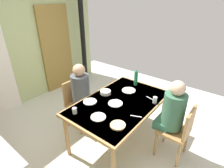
{
  "coord_description": "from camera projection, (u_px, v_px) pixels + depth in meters",
  "views": [
    {
      "loc": [
        -1.66,
        -1.52,
        2.19
      ],
      "look_at": [
        0.19,
        -0.08,
        1.01
      ],
      "focal_mm": 28.55,
      "sensor_mm": 36.0,
      "label": 1
    }
  ],
  "objects": [
    {
      "name": "dinner_plate_near_left",
      "position": [
        98.0,
        117.0,
        2.32
      ],
      "size": [
        0.2,
        0.2,
        0.01
      ],
      "primitive_type": "cylinder",
      "color": "white",
      "rests_on": "dining_table"
    },
    {
      "name": "person_far_diner",
      "position": [
        81.0,
        89.0,
        2.96
      ],
      "size": [
        0.3,
        0.37,
        0.77
      ],
      "rotation": [
        0.0,
        0.0,
        3.14
      ],
      "color": "#4A534D",
      "rests_on": "ground_plane"
    },
    {
      "name": "serving_bowl_center",
      "position": [
        106.0,
        92.0,
        2.86
      ],
      "size": [
        0.17,
        0.17,
        0.05
      ],
      "primitive_type": "cylinder",
      "color": "silver",
      "rests_on": "dining_table"
    },
    {
      "name": "dining_table",
      "position": [
        120.0,
        105.0,
        2.69
      ],
      "size": [
        1.56,
        0.99,
        0.76
      ],
      "color": "#A57A47",
      "rests_on": "ground_plane"
    },
    {
      "name": "wall_back",
      "position": [
        17.0,
        38.0,
        3.58
      ],
      "size": [
        4.01,
        0.1,
        2.8
      ],
      "primitive_type": "cube",
      "color": "#B2C183",
      "rests_on": "ground_plane"
    },
    {
      "name": "dinner_plate_far_center",
      "position": [
        90.0,
        102.0,
        2.65
      ],
      "size": [
        0.2,
        0.2,
        0.01
      ],
      "primitive_type": "cylinder",
      "color": "white",
      "rests_on": "dining_table"
    },
    {
      "name": "bread_plate_sliced",
      "position": [
        118.0,
        125.0,
        2.17
      ],
      "size": [
        0.19,
        0.19,
        0.02
      ],
      "primitive_type": "cylinder",
      "color": "#DBB77A",
      "rests_on": "dining_table"
    },
    {
      "name": "cutlery_fork_near",
      "position": [
        136.0,
        116.0,
        2.34
      ],
      "size": [
        0.07,
        0.14,
        0.0
      ],
      "primitive_type": "cube",
      "rotation": [
        0.0,
        0.0,
        5.1
      ],
      "color": "silver",
      "rests_on": "dining_table"
    },
    {
      "name": "drinking_glass_by_near_diner",
      "position": [
        75.0,
        111.0,
        2.38
      ],
      "size": [
        0.06,
        0.06,
        0.09
      ],
      "primitive_type": "cylinder",
      "color": "silver",
      "rests_on": "dining_table"
    },
    {
      "name": "dinner_plate_far_side",
      "position": [
        129.0,
        90.0,
        2.96
      ],
      "size": [
        0.22,
        0.22,
        0.01
      ],
      "primitive_type": "cylinder",
      "color": "white",
      "rests_on": "dining_table"
    },
    {
      "name": "person_near_diner",
      "position": [
        173.0,
        110.0,
        2.43
      ],
      "size": [
        0.3,
        0.37,
        0.77
      ],
      "color": "#316853",
      "rests_on": "ground_plane"
    },
    {
      "name": "chair_far_diner",
      "position": [
        77.0,
        101.0,
        3.16
      ],
      "size": [
        0.4,
        0.4,
        0.87
      ],
      "rotation": [
        0.0,
        0.0,
        3.14
      ],
      "color": "#A57A47",
      "rests_on": "ground_plane"
    },
    {
      "name": "drinking_glass_by_far_diner",
      "position": [
        155.0,
        100.0,
        2.61
      ],
      "size": [
        0.06,
        0.06,
        0.1
      ],
      "primitive_type": "cylinder",
      "color": "silver",
      "rests_on": "dining_table"
    },
    {
      "name": "door_wooden",
      "position": [
        57.0,
        49.0,
        4.31
      ],
      "size": [
        0.8,
        0.05,
        2.0
      ],
      "primitive_type": "cube",
      "color": "olive",
      "rests_on": "ground_plane"
    },
    {
      "name": "water_bottle_green_near",
      "position": [
        136.0,
        78.0,
        3.1
      ],
      "size": [
        0.06,
        0.06,
        0.29
      ],
      "color": "#237D49",
      "rests_on": "dining_table"
    },
    {
      "name": "dinner_plate_near_right",
      "position": [
        115.0,
        103.0,
        2.61
      ],
      "size": [
        0.21,
        0.21,
        0.01
      ],
      "primitive_type": "cylinder",
      "color": "white",
      "rests_on": "dining_table"
    },
    {
      "name": "ground_plane",
      "position": [
        101.0,
        140.0,
        2.99
      ],
      "size": [
        5.76,
        5.76,
        0.0
      ],
      "primitive_type": "plane",
      "color": "beige"
    },
    {
      "name": "cutlery_knife_near",
      "position": [
        150.0,
        98.0,
        2.74
      ],
      "size": [
        0.05,
        0.15,
        0.0
      ],
      "primitive_type": "cube",
      "rotation": [
        0.0,
        0.0,
        1.34
      ],
      "color": "silver",
      "rests_on": "dining_table"
    },
    {
      "name": "stove_pipe_column",
      "position": [
        82.0,
        30.0,
        4.42
      ],
      "size": [
        0.12,
        0.12,
        2.8
      ],
      "primitive_type": "cylinder",
      "color": "black",
      "rests_on": "ground_plane"
    },
    {
      "name": "chair_near_diner",
      "position": [
        179.0,
        130.0,
        2.48
      ],
      "size": [
        0.4,
        0.4,
        0.87
      ],
      "color": "#A57A47",
      "rests_on": "ground_plane"
    }
  ]
}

